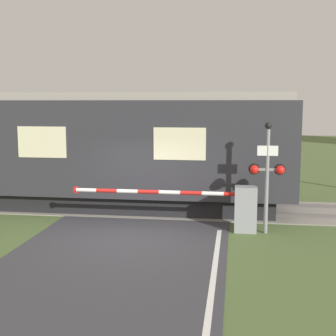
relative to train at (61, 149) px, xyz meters
The scene contains 5 objects.
ground_plane 5.18m from the train, 48.12° to the right, with size 80.00×80.00×0.00m, color #4C6033.
track_bed 3.74m from the train, ahead, with size 36.00×3.20×0.13m.
train is the anchor object (origin of this frame).
crossing_barrier 6.48m from the train, 23.47° to the right, with size 5.20×0.44×1.26m.
signal_post 7.22m from the train, 21.07° to the right, with size 0.98×0.26×3.01m.
Camera 1 is at (2.68, -11.63, 3.53)m, focal length 50.00 mm.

